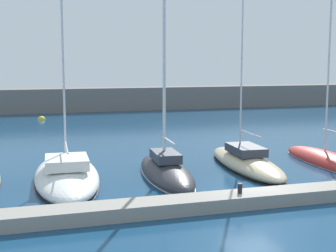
{
  "coord_description": "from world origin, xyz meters",
  "views": [
    {
      "loc": [
        -10.12,
        -19.73,
        6.2
      ],
      "look_at": [
        -2.34,
        5.85,
        2.67
      ],
      "focal_mm": 51.17,
      "sensor_mm": 36.0,
      "label": 1
    }
  ],
  "objects_px": {
    "sailboat_sand_fifth": "(246,161)",
    "mooring_buoy_yellow": "(42,120)",
    "sailboat_white_third": "(67,175)",
    "sailboat_red_sixth": "(329,160)",
    "dock_bollard": "(240,188)",
    "sailboat_charcoal_fourth": "(166,170)"
  },
  "relations": [
    {
      "from": "sailboat_charcoal_fourth",
      "to": "mooring_buoy_yellow",
      "type": "distance_m",
      "value": 29.82
    },
    {
      "from": "sailboat_white_third",
      "to": "sailboat_sand_fifth",
      "type": "bearing_deg",
      "value": -86.25
    },
    {
      "from": "sailboat_red_sixth",
      "to": "dock_bollard",
      "type": "distance_m",
      "value": 11.05
    },
    {
      "from": "sailboat_charcoal_fourth",
      "to": "sailboat_red_sixth",
      "type": "bearing_deg",
      "value": -84.92
    },
    {
      "from": "sailboat_sand_fifth",
      "to": "sailboat_red_sixth",
      "type": "distance_m",
      "value": 5.42
    },
    {
      "from": "sailboat_red_sixth",
      "to": "mooring_buoy_yellow",
      "type": "relative_size",
      "value": 23.41
    },
    {
      "from": "sailboat_charcoal_fourth",
      "to": "mooring_buoy_yellow",
      "type": "height_order",
      "value": "sailboat_charcoal_fourth"
    },
    {
      "from": "sailboat_white_third",
      "to": "sailboat_charcoal_fourth",
      "type": "bearing_deg",
      "value": -93.61
    },
    {
      "from": "sailboat_white_third",
      "to": "mooring_buoy_yellow",
      "type": "distance_m",
      "value": 28.69
    },
    {
      "from": "mooring_buoy_yellow",
      "to": "sailboat_white_third",
      "type": "bearing_deg",
      "value": -89.62
    },
    {
      "from": "sailboat_white_third",
      "to": "dock_bollard",
      "type": "relative_size",
      "value": 48.92
    },
    {
      "from": "sailboat_sand_fifth",
      "to": "mooring_buoy_yellow",
      "type": "relative_size",
      "value": 24.51
    },
    {
      "from": "mooring_buoy_yellow",
      "to": "dock_bollard",
      "type": "height_order",
      "value": "dock_bollard"
    },
    {
      "from": "dock_bollard",
      "to": "sailboat_red_sixth",
      "type": "bearing_deg",
      "value": 35.13
    },
    {
      "from": "sailboat_charcoal_fourth",
      "to": "mooring_buoy_yellow",
      "type": "xyz_separation_m",
      "value": [
        -5.47,
        29.31,
        -0.41
      ]
    },
    {
      "from": "sailboat_white_third",
      "to": "sailboat_sand_fifth",
      "type": "xyz_separation_m",
      "value": [
        10.44,
        0.12,
        0.06
      ]
    },
    {
      "from": "sailboat_sand_fifth",
      "to": "mooring_buoy_yellow",
      "type": "height_order",
      "value": "sailboat_sand_fifth"
    },
    {
      "from": "sailboat_sand_fifth",
      "to": "dock_bollard",
      "type": "distance_m",
      "value": 7.73
    },
    {
      "from": "sailboat_white_third",
      "to": "dock_bollard",
      "type": "xyz_separation_m",
      "value": [
        6.82,
        -6.69,
        0.44
      ]
    },
    {
      "from": "sailboat_white_third",
      "to": "sailboat_red_sixth",
      "type": "distance_m",
      "value": 15.85
    },
    {
      "from": "sailboat_sand_fifth",
      "to": "dock_bollard",
      "type": "xyz_separation_m",
      "value": [
        -3.62,
        -6.81,
        0.39
      ]
    },
    {
      "from": "mooring_buoy_yellow",
      "to": "sailboat_charcoal_fourth",
      "type": "bearing_deg",
      "value": -79.42
    }
  ]
}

